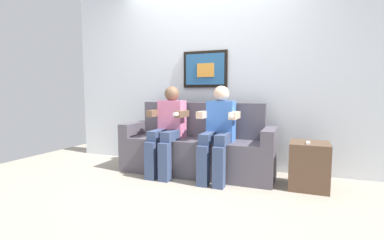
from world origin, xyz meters
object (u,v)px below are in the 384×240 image
Objects in this scene: person_on_left at (168,127)px; person_on_right at (218,129)px; side_table_right at (309,165)px; spare_remote_on_table at (308,143)px; couch at (197,149)px.

person_on_right is (0.65, 0.00, 0.00)m from person_on_left.
person_on_left is 2.22× the size of side_table_right.
couch is at bearing 171.40° from spare_remote_on_table.
side_table_right is at bearing 2.12° from person_on_left.
couch reaches higher than spare_remote_on_table.
couch is 3.88× the size of side_table_right.
person_on_left reaches higher than couch.
person_on_left is at bearing -152.86° from couch.
person_on_right is at bearing 0.00° from person_on_left.
person_on_left and person_on_right have the same top height.
person_on_left is (-0.33, -0.17, 0.29)m from couch.
person_on_right is at bearing 178.25° from spare_remote_on_table.
couch is at bearing 27.14° from person_on_left.
side_table_right is (1.32, -0.11, -0.06)m from couch.
side_table_right is (0.99, 0.06, -0.36)m from person_on_right.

